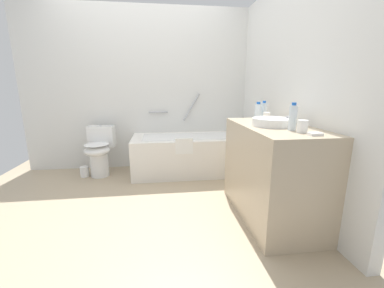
% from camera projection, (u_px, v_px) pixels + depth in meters
% --- Properties ---
extents(ground_plane, '(4.01, 4.01, 0.00)m').
position_uv_depth(ground_plane, '(143.00, 198.00, 2.70)').
color(ground_plane, tan).
extents(wall_back_tiled, '(3.41, 0.10, 2.30)m').
position_uv_depth(wall_back_tiled, '(145.00, 90.00, 3.60)').
color(wall_back_tiled, silver).
rests_on(wall_back_tiled, ground_plane).
extents(wall_right_mirror, '(0.10, 2.71, 2.30)m').
position_uv_depth(wall_right_mirror, '(285.00, 91.00, 2.63)').
color(wall_right_mirror, silver).
rests_on(wall_right_mirror, ground_plane).
extents(bathtub, '(1.62, 0.73, 1.10)m').
position_uv_depth(bathtub, '(191.00, 153.00, 3.48)').
color(bathtub, white).
rests_on(bathtub, ground_plane).
extents(toilet, '(0.38, 0.50, 0.68)m').
position_uv_depth(toilet, '(99.00, 151.00, 3.33)').
color(toilet, white).
rests_on(toilet, ground_plane).
extents(vanity_counter, '(0.57, 1.14, 0.87)m').
position_uv_depth(vanity_counter, '(272.00, 172.00, 2.26)').
color(vanity_counter, tan).
rests_on(vanity_counter, ground_plane).
extents(sink_basin, '(0.35, 0.35, 0.07)m').
position_uv_depth(sink_basin, '(272.00, 122.00, 2.14)').
color(sink_basin, white).
rests_on(sink_basin, vanity_counter).
extents(sink_faucet, '(0.10, 0.15, 0.08)m').
position_uv_depth(sink_faucet, '(294.00, 121.00, 2.17)').
color(sink_faucet, '#B0B0B5').
rests_on(sink_faucet, vanity_counter).
extents(water_bottle_0, '(0.07, 0.07, 0.18)m').
position_uv_depth(water_bottle_0, '(258.00, 112.00, 2.50)').
color(water_bottle_0, silver).
rests_on(water_bottle_0, vanity_counter).
extents(water_bottle_1, '(0.06, 0.06, 0.22)m').
position_uv_depth(water_bottle_1, '(293.00, 117.00, 1.90)').
color(water_bottle_1, silver).
rests_on(water_bottle_1, vanity_counter).
extents(water_bottle_2, '(0.06, 0.06, 0.19)m').
position_uv_depth(water_bottle_2, '(264.00, 111.00, 2.54)').
color(water_bottle_2, silver).
rests_on(water_bottle_2, vanity_counter).
extents(drinking_glass_0, '(0.07, 0.07, 0.09)m').
position_uv_depth(drinking_glass_0, '(266.00, 117.00, 2.41)').
color(drinking_glass_0, white).
rests_on(drinking_glass_0, vanity_counter).
extents(drinking_glass_1, '(0.08, 0.08, 0.09)m').
position_uv_depth(drinking_glass_1, '(302.00, 126.00, 1.82)').
color(drinking_glass_1, white).
rests_on(drinking_glass_1, vanity_counter).
extents(soap_dish, '(0.09, 0.06, 0.02)m').
position_uv_depth(soap_dish, '(315.00, 134.00, 1.72)').
color(soap_dish, white).
rests_on(soap_dish, vanity_counter).
extents(toilet_paper_roll, '(0.11, 0.11, 0.14)m').
position_uv_depth(toilet_paper_roll, '(84.00, 172.00, 3.33)').
color(toilet_paper_roll, white).
rests_on(toilet_paper_roll, ground_plane).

